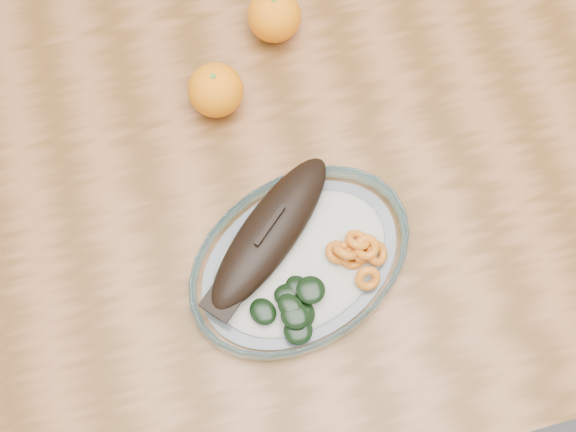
{
  "coord_description": "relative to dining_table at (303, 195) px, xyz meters",
  "views": [
    {
      "loc": [
        -0.13,
        -0.38,
        1.64
      ],
      "look_at": [
        -0.04,
        -0.07,
        0.77
      ],
      "focal_mm": 45.0,
      "sensor_mm": 36.0,
      "label": 1
    }
  ],
  "objects": [
    {
      "name": "ground",
      "position": [
        0.0,
        0.0,
        -0.65
      ],
      "size": [
        3.0,
        3.0,
        0.0
      ],
      "primitive_type": "plane",
      "color": "slate",
      "rests_on": "ground"
    },
    {
      "name": "dining_table",
      "position": [
        0.0,
        0.0,
        0.0
      ],
      "size": [
        1.2,
        0.8,
        0.75
      ],
      "color": "brown",
      "rests_on": "ground"
    },
    {
      "name": "plated_meal",
      "position": [
        -0.04,
        -0.13,
        0.12
      ],
      "size": [
        0.7,
        0.7,
        0.08
      ],
      "rotation": [
        0.0,
        0.0,
        0.36
      ],
      "color": "white",
      "rests_on": "dining_table"
    },
    {
      "name": "orange_left",
      "position": [
        -0.09,
        0.12,
        0.14
      ],
      "size": [
        0.08,
        0.08,
        0.08
      ],
      "primitive_type": "sphere",
      "color": "#F26704",
      "rests_on": "dining_table"
    },
    {
      "name": "orange_right",
      "position": [
        0.02,
        0.22,
        0.14
      ],
      "size": [
        0.08,
        0.08,
        0.08
      ],
      "primitive_type": "sphere",
      "color": "#F26704",
      "rests_on": "dining_table"
    }
  ]
}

